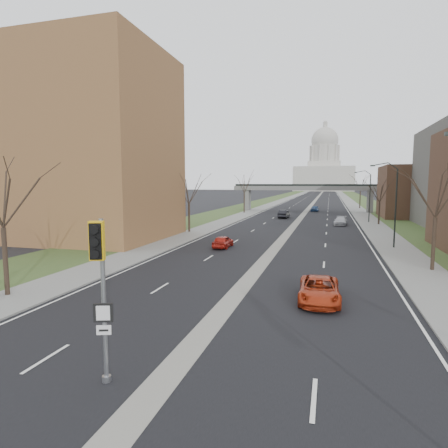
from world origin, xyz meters
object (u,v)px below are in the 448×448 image
at_px(signal_pole_median, 100,272).
at_px(car_right_near, 319,290).
at_px(car_left_near, 223,241).
at_px(car_left_far, 284,214).
at_px(car_right_far, 315,209).
at_px(car_right_mid, 341,221).

xyz_separation_m(signal_pole_median, car_right_near, (6.60, 11.21, -3.21)).
relative_size(car_left_near, car_left_far, 0.81).
height_order(car_right_near, car_right_far, car_right_far).
relative_size(signal_pole_median, car_left_near, 1.47).
bearing_deg(car_right_mid, car_left_near, -110.55).
height_order(car_left_near, car_right_far, car_right_far).
bearing_deg(car_left_far, car_right_far, -101.94).
bearing_deg(car_left_far, car_left_near, 89.49).
xyz_separation_m(car_left_far, car_right_mid, (10.16, -9.64, -0.10)).
bearing_deg(signal_pole_median, car_left_far, 72.69).
height_order(car_left_near, car_left_far, car_left_far).
relative_size(car_right_mid, car_right_far, 1.16).
bearing_deg(car_right_near, signal_pole_median, -122.38).
height_order(car_left_near, car_right_mid, car_right_mid).
bearing_deg(signal_pole_median, car_right_near, 40.95).
bearing_deg(signal_pole_median, car_right_mid, 61.83).
relative_size(car_left_near, car_right_far, 0.95).
distance_m(car_left_far, car_right_mid, 14.01).
relative_size(car_left_far, car_right_far, 1.17).
bearing_deg(car_right_far, car_right_near, -82.98).
relative_size(car_left_far, car_right_mid, 1.01).
relative_size(car_left_near, car_right_near, 0.78).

